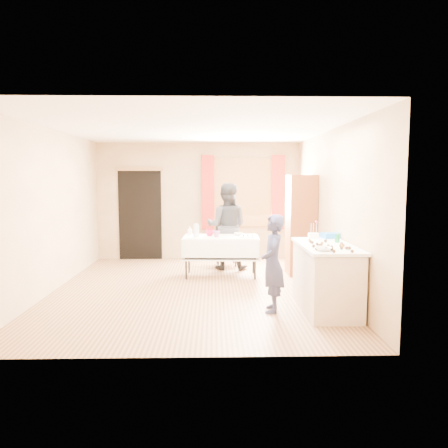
{
  "coord_description": "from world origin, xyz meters",
  "views": [
    {
      "loc": [
        0.33,
        -7.03,
        1.82
      ],
      "look_at": [
        0.51,
        0.0,
        1.08
      ],
      "focal_mm": 35.0,
      "sensor_mm": 36.0,
      "label": 1
    }
  ],
  "objects_px": {
    "woman": "(227,226)",
    "counter": "(326,277)",
    "chair": "(226,251)",
    "girl": "(273,263)",
    "party_table": "(221,252)",
    "cabinet": "(301,225)"
  },
  "relations": [
    {
      "from": "party_table",
      "to": "chair",
      "type": "bearing_deg",
      "value": 85.09
    },
    {
      "from": "chair",
      "to": "woman",
      "type": "relative_size",
      "value": 0.59
    },
    {
      "from": "party_table",
      "to": "girl",
      "type": "distance_m",
      "value": 2.29
    },
    {
      "from": "woman",
      "to": "counter",
      "type": "bearing_deg",
      "value": 124.25
    },
    {
      "from": "counter",
      "to": "chair",
      "type": "relative_size",
      "value": 1.47
    },
    {
      "from": "counter",
      "to": "party_table",
      "type": "bearing_deg",
      "value": 123.86
    },
    {
      "from": "party_table",
      "to": "girl",
      "type": "relative_size",
      "value": 1.07
    },
    {
      "from": "counter",
      "to": "girl",
      "type": "distance_m",
      "value": 0.78
    },
    {
      "from": "chair",
      "to": "cabinet",
      "type": "bearing_deg",
      "value": -36.45
    },
    {
      "from": "counter",
      "to": "girl",
      "type": "bearing_deg",
      "value": -174.47
    },
    {
      "from": "chair",
      "to": "counter",
      "type": "bearing_deg",
      "value": -71.0
    },
    {
      "from": "cabinet",
      "to": "party_table",
      "type": "distance_m",
      "value": 1.6
    },
    {
      "from": "cabinet",
      "to": "girl",
      "type": "xyz_separation_m",
      "value": [
        -0.85,
        -2.33,
        -0.27
      ]
    },
    {
      "from": "chair",
      "to": "girl",
      "type": "relative_size",
      "value": 0.76
    },
    {
      "from": "cabinet",
      "to": "counter",
      "type": "bearing_deg",
      "value": -92.54
    },
    {
      "from": "cabinet",
      "to": "girl",
      "type": "relative_size",
      "value": 1.41
    },
    {
      "from": "girl",
      "to": "woman",
      "type": "distance_m",
      "value": 2.9
    },
    {
      "from": "cabinet",
      "to": "woman",
      "type": "distance_m",
      "value": 1.48
    },
    {
      "from": "girl",
      "to": "counter",
      "type": "bearing_deg",
      "value": 101.59
    },
    {
      "from": "chair",
      "to": "girl",
      "type": "distance_m",
      "value": 3.3
    },
    {
      "from": "counter",
      "to": "chair",
      "type": "xyz_separation_m",
      "value": [
        -1.28,
        3.16,
        -0.15
      ]
    },
    {
      "from": "cabinet",
      "to": "chair",
      "type": "distance_m",
      "value": 1.77
    }
  ]
}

